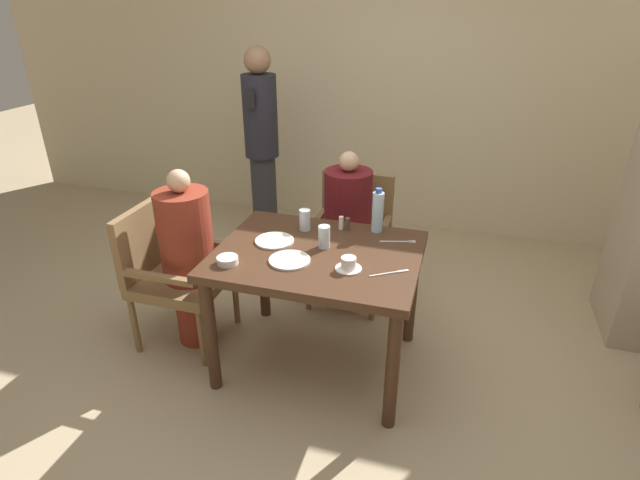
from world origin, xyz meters
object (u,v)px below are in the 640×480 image
object	(u,v)px
glass_tall_near	(324,237)
teacup_with_saucer	(349,264)
diner_in_far_chair	(347,229)
water_bottle	(378,211)
bowl_small	(228,260)
plate_main_left	(274,241)
chair_left_side	(170,268)
diner_in_left_chair	(189,258)
chair_far_side	(351,232)
glass_tall_mid	(305,220)
standing_host	(262,143)
plate_main_right	(290,260)

from	to	relation	value
glass_tall_near	teacup_with_saucer	bearing A→B (deg)	-47.28
diner_in_far_chair	water_bottle	size ratio (longest dim) A/B	4.19
diner_in_far_chair	bowl_small	distance (m)	1.07
plate_main_left	teacup_with_saucer	distance (m)	0.52
chair_left_side	diner_in_left_chair	bearing A→B (deg)	0.00
water_bottle	teacup_with_saucer	bearing A→B (deg)	-95.98
chair_left_side	chair_far_side	world-z (taller)	same
glass_tall_mid	water_bottle	bearing A→B (deg)	14.08
chair_far_side	water_bottle	distance (m)	0.67
chair_far_side	glass_tall_near	size ratio (longest dim) A/B	6.96
water_bottle	glass_tall_mid	bearing A→B (deg)	-165.92
standing_host	glass_tall_mid	world-z (taller)	standing_host
standing_host	chair_left_side	bearing A→B (deg)	-90.17
chair_left_side	plate_main_left	bearing A→B (deg)	3.82
water_bottle	glass_tall_near	bearing A→B (deg)	-129.48
teacup_with_saucer	chair_left_side	bearing A→B (deg)	172.96
plate_main_right	glass_tall_mid	bearing A→B (deg)	96.39
plate_main_right	glass_tall_mid	size ratio (longest dim) A/B	1.73
diner_in_left_chair	glass_tall_mid	xyz separation A→B (m)	(0.67, 0.25, 0.23)
plate_main_left	water_bottle	world-z (taller)	water_bottle
diner_in_far_chair	teacup_with_saucer	world-z (taller)	diner_in_far_chair
chair_left_side	glass_tall_mid	size ratio (longest dim) A/B	6.96
bowl_small	glass_tall_mid	bearing A→B (deg)	63.49
plate_main_right	standing_host	bearing A→B (deg)	116.86
chair_left_side	diner_in_left_chair	world-z (taller)	diner_in_left_chair
standing_host	diner_in_far_chair	bearing A→B (deg)	-40.59
chair_far_side	plate_main_right	world-z (taller)	chair_far_side
chair_far_side	plate_main_left	size ratio (longest dim) A/B	4.02
glass_tall_mid	diner_in_far_chair	bearing A→B (deg)	70.79
plate_main_right	bowl_small	world-z (taller)	bowl_small
plate_main_right	bowl_small	distance (m)	0.33
plate_main_left	glass_tall_mid	distance (m)	0.24
plate_main_left	glass_tall_near	bearing A→B (deg)	3.05
standing_host	teacup_with_saucer	world-z (taller)	standing_host
chair_far_side	glass_tall_near	bearing A→B (deg)	-88.62
diner_in_far_chair	glass_tall_near	bearing A→B (deg)	-88.32
chair_far_side	plate_main_right	xyz separation A→B (m)	(-0.11, -0.99, 0.27)
chair_left_side	plate_main_right	size ratio (longest dim) A/B	4.02
plate_main_right	diner_in_far_chair	bearing A→B (deg)	82.52
diner_in_left_chair	plate_main_left	world-z (taller)	diner_in_left_chair
glass_tall_near	glass_tall_mid	xyz separation A→B (m)	(-0.18, 0.19, 0.00)
plate_main_left	bowl_small	bearing A→B (deg)	-114.37
chair_far_side	standing_host	distance (m)	1.24
water_bottle	chair_far_side	bearing A→B (deg)	118.46
diner_in_left_chair	bowl_small	xyz separation A→B (m)	(0.41, -0.27, 0.19)
diner_in_far_chair	plate_main_left	distance (m)	0.73
diner_in_left_chair	bowl_small	bearing A→B (deg)	-33.20
plate_main_left	chair_far_side	bearing A→B (deg)	71.00
diner_in_far_chair	plate_main_right	distance (m)	0.88
teacup_with_saucer	bowl_small	world-z (taller)	teacup_with_saucer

